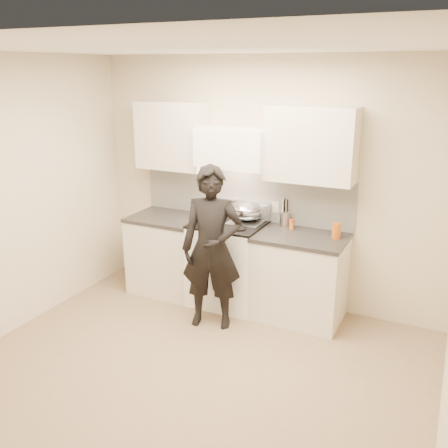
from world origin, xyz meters
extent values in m
plane|color=#846D56|center=(0.00, 0.00, 0.00)|extent=(4.00, 4.00, 0.00)
cube|color=beige|center=(0.00, 1.75, 1.35)|extent=(4.00, 0.04, 2.70)
cube|color=beige|center=(0.00, -1.75, 1.35)|extent=(4.00, 0.04, 2.70)
cube|color=beige|center=(-2.00, 0.00, 1.35)|extent=(0.04, 3.50, 2.70)
cube|color=white|center=(0.00, 0.00, 2.69)|extent=(4.00, 3.50, 0.02)
cube|color=silver|center=(-0.25, 1.74, 1.19)|extent=(2.50, 0.02, 0.53)
cube|color=silver|center=(-0.30, 1.70, 1.03)|extent=(0.76, 0.08, 0.20)
cube|color=white|center=(-0.30, 1.55, 1.75)|extent=(0.76, 0.40, 0.40)
cylinder|color=#B3B6CD|center=(-0.30, 1.37, 1.57)|extent=(0.66, 0.02, 0.02)
cube|color=beige|center=(0.53, 1.58, 1.83)|extent=(0.90, 0.33, 0.75)
cube|color=beige|center=(-1.08, 1.58, 1.83)|extent=(0.80, 0.33, 0.75)
cube|color=beige|center=(0.13, 1.73, 1.10)|extent=(0.08, 0.01, 0.12)
cube|color=white|center=(-0.30, 1.43, 0.46)|extent=(0.76, 0.65, 0.92)
cube|color=black|center=(-0.30, 1.43, 0.93)|extent=(0.76, 0.65, 0.02)
cube|color=silver|center=(-0.14, 1.54, 0.95)|extent=(0.36, 0.34, 0.01)
cylinder|color=#B3B6CD|center=(-0.30, 1.13, 0.78)|extent=(0.62, 0.02, 0.02)
cylinder|color=black|center=(-0.48, 1.28, 0.95)|extent=(0.18, 0.18, 0.01)
cylinder|color=black|center=(-0.12, 1.28, 0.95)|extent=(0.18, 0.18, 0.01)
cylinder|color=black|center=(-0.48, 1.57, 0.95)|extent=(0.18, 0.18, 0.01)
cylinder|color=black|center=(-0.12, 1.57, 0.95)|extent=(0.18, 0.18, 0.01)
cube|color=beige|center=(0.53, 1.43, 0.44)|extent=(0.90, 0.65, 0.88)
cube|color=black|center=(0.53, 1.43, 0.90)|extent=(0.92, 0.67, 0.04)
cube|color=beige|center=(-1.08, 1.43, 0.44)|extent=(0.80, 0.65, 0.88)
cube|color=black|center=(-1.08, 1.43, 0.90)|extent=(0.82, 0.67, 0.04)
ellipsoid|color=#B3B6CD|center=(-0.14, 1.57, 1.06)|extent=(0.37, 0.37, 0.20)
torus|color=#B3B6CD|center=(-0.14, 1.57, 1.11)|extent=(0.39, 0.39, 0.02)
ellipsoid|color=beige|center=(-0.14, 1.57, 1.05)|extent=(0.21, 0.21, 0.10)
cylinder|color=silver|center=(-0.19, 1.42, 1.17)|extent=(0.11, 0.27, 0.20)
cylinder|color=#B3B6CD|center=(-0.46, 1.28, 1.03)|extent=(0.24, 0.24, 0.15)
cube|color=#B3B6CD|center=(-0.59, 1.26, 1.09)|extent=(0.05, 0.03, 0.01)
cube|color=#B3B6CD|center=(-0.33, 1.30, 1.09)|extent=(0.05, 0.03, 0.01)
cylinder|color=silver|center=(0.27, 1.65, 1.00)|extent=(0.11, 0.11, 0.16)
cylinder|color=black|center=(0.29, 1.65, 1.08)|extent=(0.01, 0.01, 0.28)
cylinder|color=silver|center=(0.29, 1.67, 1.08)|extent=(0.01, 0.01, 0.28)
cylinder|color=silver|center=(0.28, 1.68, 1.08)|extent=(0.01, 0.01, 0.28)
cylinder|color=black|center=(0.26, 1.68, 1.08)|extent=(0.01, 0.01, 0.28)
cylinder|color=silver|center=(0.24, 1.66, 1.08)|extent=(0.01, 0.01, 0.28)
cylinder|color=silver|center=(0.25, 1.64, 1.08)|extent=(0.01, 0.01, 0.28)
cylinder|color=black|center=(0.26, 1.63, 1.08)|extent=(0.01, 0.01, 0.28)
cylinder|color=silver|center=(0.28, 1.63, 1.08)|extent=(0.01, 0.01, 0.28)
cylinder|color=orange|center=(0.37, 1.59, 0.96)|extent=(0.05, 0.05, 0.08)
cylinder|color=red|center=(0.37, 1.59, 1.01)|extent=(0.05, 0.05, 0.03)
cylinder|color=#AC4F11|center=(0.86, 1.50, 1.00)|extent=(0.09, 0.09, 0.16)
imported|color=black|center=(-0.23, 0.90, 0.84)|extent=(0.70, 0.56, 1.67)
camera|label=1|loc=(1.90, -3.26, 2.56)|focal=40.00mm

